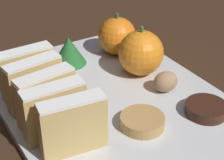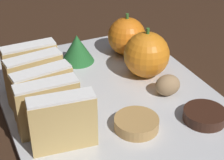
{
  "view_description": "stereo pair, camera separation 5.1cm",
  "coord_description": "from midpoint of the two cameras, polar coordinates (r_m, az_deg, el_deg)",
  "views": [
    {
      "loc": [
        -0.23,
        -0.37,
        0.31
      ],
      "look_at": [
        0.0,
        0.0,
        0.04
      ],
      "focal_mm": 60.0,
      "sensor_mm": 36.0,
      "label": 1
    },
    {
      "loc": [
        -0.18,
        -0.39,
        0.31
      ],
      "look_at": [
        0.0,
        0.0,
        0.04
      ],
      "focal_mm": 60.0,
      "sensor_mm": 36.0,
      "label": 2
    }
  ],
  "objects": [
    {
      "name": "ground_plane",
      "position": [
        0.53,
        -2.74,
        -3.97
      ],
      "size": [
        6.0,
        6.0,
        0.0
      ],
      "primitive_type": "plane",
      "color": "#382316"
    },
    {
      "name": "serving_platter",
      "position": [
        0.52,
        -2.76,
        -3.44
      ],
      "size": [
        0.29,
        0.38,
        0.01
      ],
      "color": "silver",
      "rests_on": "ground_plane"
    },
    {
      "name": "stollen_slice_front",
      "position": [
        0.42,
        -9.42,
        -6.99
      ],
      "size": [
        0.08,
        0.03,
        0.07
      ],
      "color": "tan",
      "rests_on": "serving_platter"
    },
    {
      "name": "stollen_slice_second",
      "position": [
        0.45,
        -11.99,
        -4.83
      ],
      "size": [
        0.08,
        0.02,
        0.07
      ],
      "color": "tan",
      "rests_on": "serving_platter"
    },
    {
      "name": "stollen_slice_third",
      "position": [
        0.48,
        -13.17,
        -2.57
      ],
      "size": [
        0.08,
        0.03,
        0.07
      ],
      "color": "tan",
      "rests_on": "serving_platter"
    },
    {
      "name": "stollen_slice_fourth",
      "position": [
        0.5,
        -14.56,
        -0.66
      ],
      "size": [
        0.08,
        0.03,
        0.07
      ],
      "color": "tan",
      "rests_on": "serving_platter"
    },
    {
      "name": "stollen_slice_fifth",
      "position": [
        0.53,
        -15.48,
        1.12
      ],
      "size": [
        0.08,
        0.02,
        0.07
      ],
      "color": "tan",
      "rests_on": "serving_platter"
    },
    {
      "name": "orange_near",
      "position": [
        0.63,
        -1.55,
        6.7
      ],
      "size": [
        0.06,
        0.06,
        0.07
      ],
      "color": "orange",
      "rests_on": "serving_platter"
    },
    {
      "name": "orange_far",
      "position": [
        0.56,
        1.88,
        4.09
      ],
      "size": [
        0.07,
        0.07,
        0.08
      ],
      "color": "orange",
      "rests_on": "serving_platter"
    },
    {
      "name": "walnut",
      "position": [
        0.53,
        5.49,
        -0.34
      ],
      "size": [
        0.04,
        0.03,
        0.03
      ],
      "color": "tan",
      "rests_on": "serving_platter"
    },
    {
      "name": "chocolate_cookie",
      "position": [
        0.5,
        11.35,
        -4.44
      ],
      "size": [
        0.05,
        0.05,
        0.01
      ],
      "color": "#381E14",
      "rests_on": "serving_platter"
    },
    {
      "name": "gingerbread_cookie",
      "position": [
        0.47,
        1.56,
        -6.43
      ],
      "size": [
        0.06,
        0.06,
        0.01
      ],
      "color": "tan",
      "rests_on": "serving_platter"
    },
    {
      "name": "evergreen_sprig",
      "position": [
        0.6,
        -8.96,
        4.4
      ],
      "size": [
        0.05,
        0.05,
        0.05
      ],
      "color": "#23662D",
      "rests_on": "serving_platter"
    }
  ]
}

